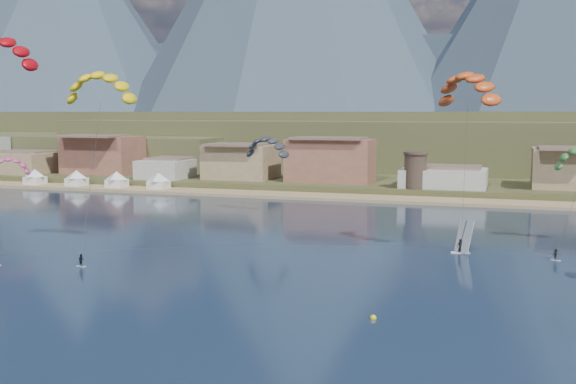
{
  "coord_description": "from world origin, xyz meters",
  "views": [
    {
      "loc": [
        25.91,
        -48.64,
        19.77
      ],
      "look_at": [
        0.0,
        32.0,
        10.0
      ],
      "focal_mm": 43.15,
      "sensor_mm": 36.0,
      "label": 1
    }
  ],
  "objects_px": {
    "kitesurfer_yellow": "(100,83)",
    "windsurfer": "(462,243)",
    "watchtower": "(415,170)",
    "buoy": "(373,318)"
  },
  "relations": [
    {
      "from": "watchtower",
      "to": "buoy",
      "type": "relative_size",
      "value": 13.51
    },
    {
      "from": "watchtower",
      "to": "windsurfer",
      "type": "distance_m",
      "value": 65.68
    },
    {
      "from": "watchtower",
      "to": "windsurfer",
      "type": "relative_size",
      "value": 1.8
    },
    {
      "from": "kitesurfer_yellow",
      "to": "buoy",
      "type": "xyz_separation_m",
      "value": [
        43.03,
        -21.0,
        -23.69
      ]
    },
    {
      "from": "kitesurfer_yellow",
      "to": "buoy",
      "type": "height_order",
      "value": "kitesurfer_yellow"
    },
    {
      "from": "watchtower",
      "to": "buoy",
      "type": "distance_m",
      "value": 99.2
    },
    {
      "from": "kitesurfer_yellow",
      "to": "windsurfer",
      "type": "distance_m",
      "value": 55.59
    },
    {
      "from": "windsurfer",
      "to": "watchtower",
      "type": "bearing_deg",
      "value": 103.18
    },
    {
      "from": "watchtower",
      "to": "windsurfer",
      "type": "height_order",
      "value": "watchtower"
    },
    {
      "from": "watchtower",
      "to": "kitesurfer_yellow",
      "type": "height_order",
      "value": "kitesurfer_yellow"
    }
  ]
}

